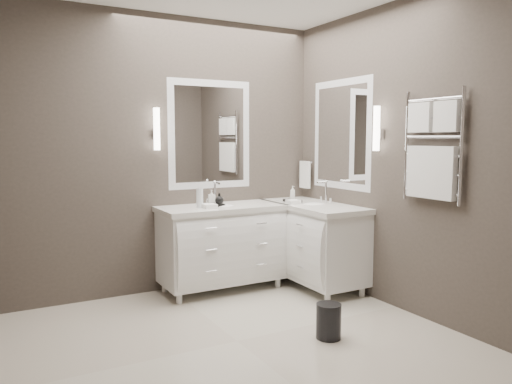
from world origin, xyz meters
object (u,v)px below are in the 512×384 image
vanity_right (313,239)px  waste_bin (329,321)px  towel_ladder (432,153)px  vanity_back (222,242)px

vanity_right → waste_bin: bearing=-120.2°
vanity_right → towel_ladder: (0.23, -1.30, 0.91)m
vanity_back → vanity_right: same height
vanity_back → vanity_right: size_ratio=1.00×
towel_ladder → waste_bin: size_ratio=3.37×
vanity_back → towel_ladder: size_ratio=1.38×
waste_bin → towel_ladder: bearing=-7.2°
vanity_right → waste_bin: 1.41m
vanity_right → towel_ladder: size_ratio=1.38×
towel_ladder → waste_bin: towel_ladder is taller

